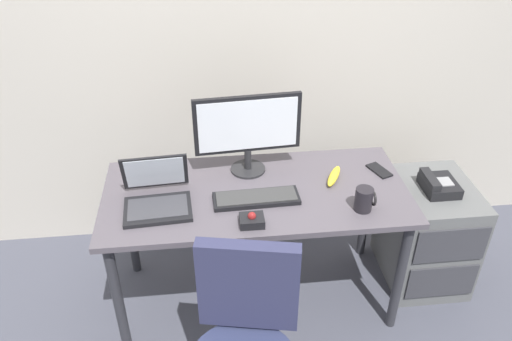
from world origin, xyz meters
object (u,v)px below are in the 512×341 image
object	(u,v)px
laptop	(157,195)
trackball_mouse	(252,220)
file_cabinet	(427,232)
desk_phone	(438,185)
keyboard	(256,198)
monitor_main	(248,129)
cell_phone	(379,170)
banana	(334,176)
coffee_mug	(364,199)

from	to	relation	value
laptop	trackball_mouse	world-z (taller)	laptop
file_cabinet	trackball_mouse	size ratio (longest dim) A/B	5.56
laptop	desk_phone	bearing A→B (deg)	4.44
keyboard	trackball_mouse	bearing A→B (deg)	-102.72
desk_phone	file_cabinet	bearing A→B (deg)	63.22
desk_phone	monitor_main	world-z (taller)	monitor_main
keyboard	cell_phone	distance (m)	0.69
desk_phone	trackball_mouse	bearing A→B (deg)	-163.14
trackball_mouse	cell_phone	size ratio (longest dim) A/B	0.77
desk_phone	banana	size ratio (longest dim) A/B	1.05
monitor_main	cell_phone	size ratio (longest dim) A/B	3.77
monitor_main	desk_phone	bearing A→B (deg)	-7.73
desk_phone	banana	xyz separation A→B (m)	(-0.57, 0.00, 0.10)
laptop	coffee_mug	size ratio (longest dim) A/B	2.87
keyboard	laptop	bearing A→B (deg)	177.44
laptop	trackball_mouse	distance (m)	0.47
monitor_main	trackball_mouse	bearing A→B (deg)	-93.38
file_cabinet	banana	distance (m)	0.72
trackball_mouse	coffee_mug	bearing A→B (deg)	5.58
monitor_main	laptop	bearing A→B (deg)	-151.41
monitor_main	cell_phone	distance (m)	0.72
keyboard	trackball_mouse	size ratio (longest dim) A/B	3.77
cell_phone	coffee_mug	bearing A→B (deg)	-141.46
laptop	coffee_mug	world-z (taller)	laptop
desk_phone	laptop	xyz separation A→B (m)	(-1.44, -0.11, 0.13)
cell_phone	keyboard	bearing A→B (deg)	173.77
laptop	monitor_main	bearing A→B (deg)	28.59
keyboard	banana	size ratio (longest dim) A/B	2.18
file_cabinet	banana	xyz separation A→B (m)	(-0.58, -0.01, 0.44)
keyboard	desk_phone	bearing A→B (deg)	7.74
desk_phone	trackball_mouse	world-z (taller)	trackball_mouse
desk_phone	laptop	size ratio (longest dim) A/B	0.61
file_cabinet	desk_phone	distance (m)	0.34
cell_phone	monitor_main	bearing A→B (deg)	151.21
file_cabinet	cell_phone	world-z (taller)	cell_phone
cell_phone	desk_phone	bearing A→B (deg)	-30.48
file_cabinet	laptop	size ratio (longest dim) A/B	1.86
laptop	banana	bearing A→B (deg)	7.39
trackball_mouse	coffee_mug	distance (m)	0.53
file_cabinet	laptop	xyz separation A→B (m)	(-1.45, -0.13, 0.47)
desk_phone	cell_phone	distance (m)	0.33
keyboard	banana	distance (m)	0.43
laptop	banana	size ratio (longest dim) A/B	1.73
coffee_mug	trackball_mouse	bearing A→B (deg)	-174.42
cell_phone	trackball_mouse	bearing A→B (deg)	-174.62
file_cabinet	laptop	bearing A→B (deg)	-174.94
file_cabinet	cell_phone	bearing A→B (deg)	174.22
trackball_mouse	banana	size ratio (longest dim) A/B	0.58
file_cabinet	keyboard	distance (m)	1.09
file_cabinet	trackball_mouse	distance (m)	1.16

